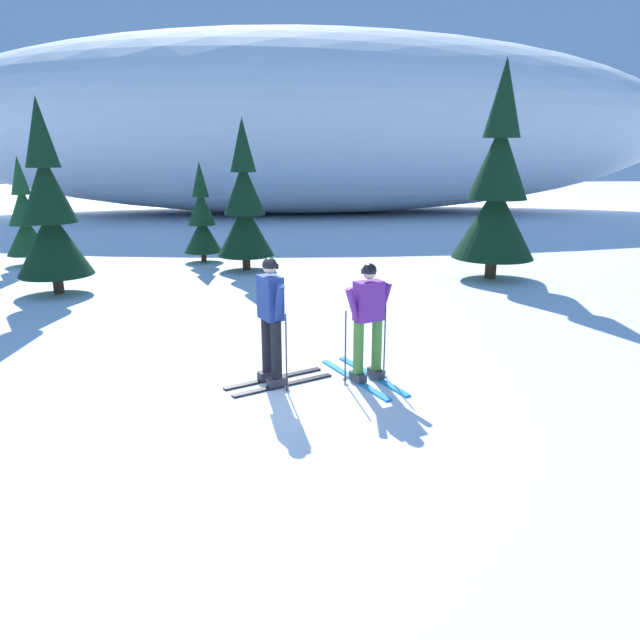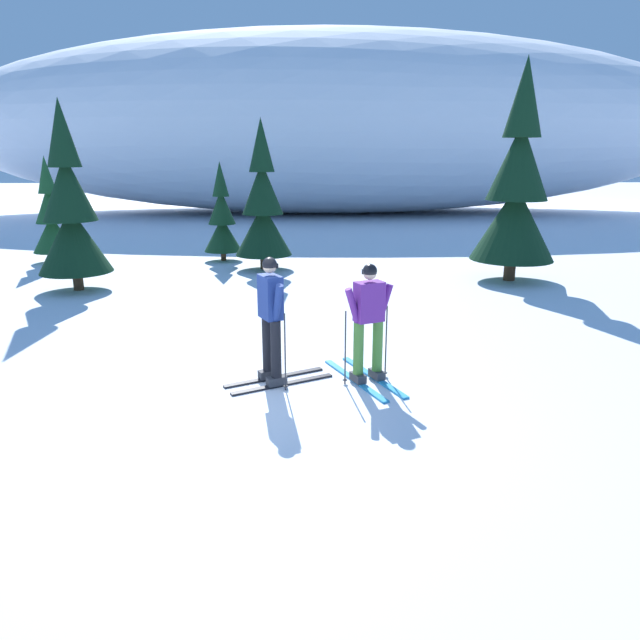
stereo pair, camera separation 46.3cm
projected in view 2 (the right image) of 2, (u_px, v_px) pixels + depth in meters
ground_plane at (225, 401)px, 7.98m from camera, size 120.00×120.00×0.00m
skier_purple_jacket at (368, 322)px, 8.42m from camera, size 1.11×1.81×1.76m
skier_navy_jacket at (271, 319)px, 8.34m from camera, size 1.60×1.07×1.86m
pine_tree_far_left at (51, 219)px, 17.76m from camera, size 1.22×1.22×3.17m
pine_tree_center_left at (70, 213)px, 13.93m from camera, size 1.72×1.72×4.46m
pine_tree_center at (222, 220)px, 18.02m from camera, size 1.16×1.16×3.00m
pine_tree_center_right at (263, 208)px, 16.55m from camera, size 1.61×1.61×4.17m
pine_tree_far_right at (517, 191)px, 14.91m from camera, size 2.13×2.13×5.51m
snow_ridge_background at (332, 124)px, 31.83m from camera, size 41.46×15.14×9.41m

